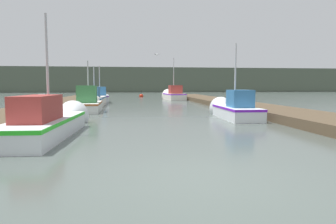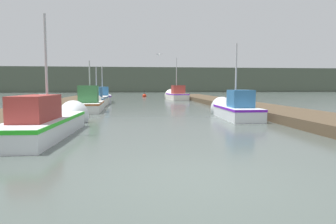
# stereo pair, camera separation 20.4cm
# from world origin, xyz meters

# --- Properties ---
(ground_plane) EXTENTS (200.00, 200.00, 0.00)m
(ground_plane) POSITION_xyz_m (0.00, 0.00, 0.00)
(ground_plane) COLOR #47514C
(dock_left) EXTENTS (2.99, 40.00, 0.39)m
(dock_left) POSITION_xyz_m (-6.41, 16.00, 0.19)
(dock_left) COLOR #4C3D2B
(dock_left) RESTS_ON ground_plane
(dock_right) EXTENTS (2.99, 40.00, 0.39)m
(dock_right) POSITION_xyz_m (6.41, 16.00, 0.19)
(dock_right) COLOR #4C3D2B
(dock_right) RESTS_ON ground_plane
(distant_shore_ridge) EXTENTS (120.00, 16.00, 5.72)m
(distant_shore_ridge) POSITION_xyz_m (0.00, 71.59, 2.86)
(distant_shore_ridge) COLOR #4C5647
(distant_shore_ridge) RESTS_ON ground_plane
(fishing_boat_0) EXTENTS (1.63, 6.22, 4.18)m
(fishing_boat_0) POSITION_xyz_m (-3.70, 5.22, 0.42)
(fishing_boat_0) COLOR silver
(fishing_boat_0) RESTS_ON ground_plane
(fishing_boat_1) EXTENTS (1.52, 4.75, 3.95)m
(fishing_boat_1) POSITION_xyz_m (3.90, 9.33, 0.43)
(fishing_boat_1) COLOR silver
(fishing_boat_1) RESTS_ON ground_plane
(fishing_boat_2) EXTENTS (1.59, 4.59, 3.49)m
(fishing_boat_2) POSITION_xyz_m (-3.71, 14.08, 0.46)
(fishing_boat_2) COLOR silver
(fishing_boat_2) RESTS_ON ground_plane
(fishing_boat_3) EXTENTS (1.62, 6.53, 3.40)m
(fishing_boat_3) POSITION_xyz_m (-3.97, 19.62, 0.47)
(fishing_boat_3) COLOR silver
(fishing_boat_3) RESTS_ON ground_plane
(fishing_boat_4) EXTENTS (1.99, 5.08, 3.82)m
(fishing_boat_4) POSITION_xyz_m (-4.00, 23.86, 0.49)
(fishing_boat_4) COLOR silver
(fishing_boat_4) RESTS_ON ground_plane
(fishing_boat_5) EXTENTS (2.12, 5.43, 5.10)m
(fishing_boat_5) POSITION_xyz_m (3.64, 28.53, 0.49)
(fishing_boat_5) COLOR silver
(fishing_boat_5) RESTS_ON ground_plane
(mooring_piling_0) EXTENTS (0.26, 0.26, 1.08)m
(mooring_piling_0) POSITION_xyz_m (-4.90, 27.46, 0.55)
(mooring_piling_0) COLOR #473523
(mooring_piling_0) RESTS_ON ground_plane
(mooring_piling_1) EXTENTS (0.29, 0.29, 1.21)m
(mooring_piling_1) POSITION_xyz_m (-5.03, 8.89, 0.61)
(mooring_piling_1) COLOR #473523
(mooring_piling_1) RESTS_ON ground_plane
(mooring_piling_2) EXTENTS (0.30, 0.30, 1.27)m
(mooring_piling_2) POSITION_xyz_m (-4.81, 23.45, 0.64)
(mooring_piling_2) COLOR #473523
(mooring_piling_2) RESTS_ON ground_plane
(mooring_piling_3) EXTENTS (0.31, 0.31, 1.33)m
(mooring_piling_3) POSITION_xyz_m (-4.94, 27.63, 0.67)
(mooring_piling_3) COLOR #473523
(mooring_piling_3) RESTS_ON ground_plane
(channel_buoy) EXTENTS (0.55, 0.55, 1.05)m
(channel_buoy) POSITION_xyz_m (0.34, 36.01, 0.16)
(channel_buoy) COLOR red
(channel_buoy) RESTS_ON ground_plane
(seagull_lead) EXTENTS (0.56, 0.30, 0.12)m
(seagull_lead) POSITION_xyz_m (1.24, 21.89, 4.32)
(seagull_lead) COLOR white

